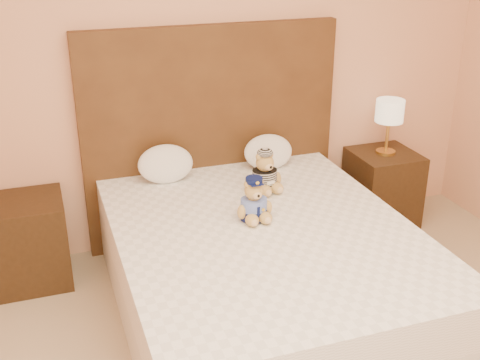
% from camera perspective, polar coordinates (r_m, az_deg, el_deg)
% --- Properties ---
extents(room_walls, '(4.04, 4.52, 2.72)m').
position_cam_1_polar(room_walls, '(2.27, 10.07, 15.66)').
color(room_walls, tan).
rests_on(room_walls, ground).
extents(bed, '(1.60, 2.00, 0.55)m').
position_cam_1_polar(bed, '(3.44, 2.34, -8.64)').
color(bed, white).
rests_on(bed, ground).
extents(headboard, '(1.75, 0.08, 1.50)m').
position_cam_1_polar(headboard, '(4.11, -2.69, 4.13)').
color(headboard, '#503118').
rests_on(headboard, ground).
extents(nightstand_left, '(0.45, 0.45, 0.55)m').
position_cam_1_polar(nightstand_left, '(3.96, -19.32, -5.52)').
color(nightstand_left, '#332010').
rests_on(nightstand_left, ground).
extents(nightstand_right, '(0.45, 0.45, 0.55)m').
position_cam_1_polar(nightstand_right, '(4.60, 13.31, -0.71)').
color(nightstand_right, '#332010').
rests_on(nightstand_right, ground).
extents(lamp, '(0.20, 0.20, 0.40)m').
position_cam_1_polar(lamp, '(4.40, 13.99, 6.13)').
color(lamp, gold).
rests_on(lamp, nightstand_right).
extents(teddy_police, '(0.23, 0.22, 0.25)m').
position_cam_1_polar(teddy_police, '(3.35, 1.33, -1.80)').
color(teddy_police, tan).
rests_on(teddy_police, bed).
extents(teddy_prisoner, '(0.27, 0.26, 0.26)m').
position_cam_1_polar(teddy_prisoner, '(3.71, 2.36, 0.82)').
color(teddy_prisoner, tan).
rests_on(teddy_prisoner, bed).
extents(pillow_left, '(0.36, 0.23, 0.25)m').
position_cam_1_polar(pillow_left, '(3.88, -7.08, 1.68)').
color(pillow_left, white).
rests_on(pillow_left, bed).
extents(pillow_right, '(0.34, 0.22, 0.24)m').
position_cam_1_polar(pillow_right, '(4.08, 2.70, 2.83)').
color(pillow_right, white).
rests_on(pillow_right, bed).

